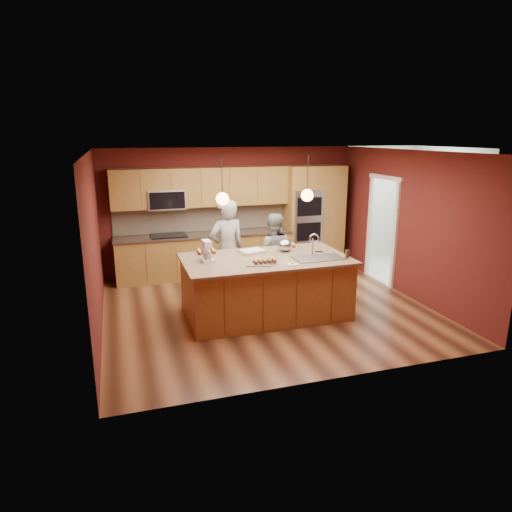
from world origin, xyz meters
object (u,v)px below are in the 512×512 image
object	(u,v)px
stand_mixer	(207,253)
island	(266,286)
person_left	(227,250)
mixing_bowl	(285,245)
person_right	(273,254)

from	to	relation	value
stand_mixer	island	bearing A→B (deg)	-8.73
island	person_left	bearing A→B (deg)	112.69
mixing_bowl	person_right	bearing A→B (deg)	87.73
person_right	mixing_bowl	size ratio (longest dim) A/B	5.95
island	stand_mixer	distance (m)	1.17
person_right	mixing_bowl	distance (m)	0.77
island	mixing_bowl	distance (m)	0.80
island	person_left	xyz separation A→B (m)	(-0.42, 1.01, 0.41)
island	person_right	xyz separation A→B (m)	(0.47, 1.01, 0.26)
person_left	person_right	bearing A→B (deg)	170.15
island	mixing_bowl	bearing A→B (deg)	35.52
person_left	stand_mixer	size ratio (longest dim) A/B	5.36
island	stand_mixer	bearing A→B (deg)	176.56
person_right	mixing_bowl	xyz separation A→B (m)	(-0.03, -0.70, 0.33)
person_right	stand_mixer	distance (m)	1.78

